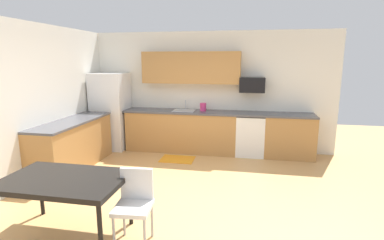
# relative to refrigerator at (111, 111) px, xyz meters

# --- Properties ---
(ground_plane) EXTENTS (12.00, 12.00, 0.00)m
(ground_plane) POSITION_rel_refrigerator_xyz_m (2.18, -2.22, -0.89)
(ground_plane) COLOR tan
(wall_back) EXTENTS (5.80, 0.10, 2.70)m
(wall_back) POSITION_rel_refrigerator_xyz_m (2.18, 0.43, 0.46)
(wall_back) COLOR white
(wall_back) RESTS_ON ground
(wall_left) EXTENTS (0.10, 5.80, 2.70)m
(wall_left) POSITION_rel_refrigerator_xyz_m (-0.47, -2.22, 0.46)
(wall_left) COLOR white
(wall_left) RESTS_ON ground
(cabinet_run_back) EXTENTS (2.50, 0.60, 0.90)m
(cabinet_run_back) POSITION_rel_refrigerator_xyz_m (1.68, 0.08, -0.44)
(cabinet_run_back) COLOR #AD7A42
(cabinet_run_back) RESTS_ON ground
(cabinet_run_back_right) EXTENTS (1.05, 0.60, 0.90)m
(cabinet_run_back_right) POSITION_rel_refrigerator_xyz_m (4.06, 0.08, -0.44)
(cabinet_run_back_right) COLOR #AD7A42
(cabinet_run_back_right) RESTS_ON ground
(cabinet_run_left) EXTENTS (0.60, 2.00, 0.90)m
(cabinet_run_left) POSITION_rel_refrigerator_xyz_m (-0.12, -1.42, -0.44)
(cabinet_run_left) COLOR #AD7A42
(cabinet_run_left) RESTS_ON ground
(countertop_back) EXTENTS (4.80, 0.64, 0.04)m
(countertop_back) POSITION_rel_refrigerator_xyz_m (2.18, 0.08, 0.03)
(countertop_back) COLOR #4C4C51
(countertop_back) RESTS_ON cabinet_run_back
(countertop_left) EXTENTS (0.64, 2.00, 0.04)m
(countertop_left) POSITION_rel_refrigerator_xyz_m (-0.12, -1.42, 0.03)
(countertop_left) COLOR #4C4C51
(countertop_left) RESTS_ON cabinet_run_left
(upper_cabinets_back) EXTENTS (2.20, 0.34, 0.70)m
(upper_cabinets_back) POSITION_rel_refrigerator_xyz_m (1.88, 0.21, 1.01)
(upper_cabinets_back) COLOR #AD7A42
(refrigerator) EXTENTS (0.76, 0.70, 1.77)m
(refrigerator) POSITION_rel_refrigerator_xyz_m (0.00, 0.00, 0.00)
(refrigerator) COLOR white
(refrigerator) RESTS_ON ground
(oven_range) EXTENTS (0.60, 0.60, 0.91)m
(oven_range) POSITION_rel_refrigerator_xyz_m (3.23, 0.08, -0.43)
(oven_range) COLOR white
(oven_range) RESTS_ON ground
(microwave) EXTENTS (0.54, 0.36, 0.32)m
(microwave) POSITION_rel_refrigerator_xyz_m (3.23, 0.18, 0.65)
(microwave) COLOR black
(sink_basin) EXTENTS (0.48, 0.40, 0.14)m
(sink_basin) POSITION_rel_refrigerator_xyz_m (1.74, 0.08, -0.01)
(sink_basin) COLOR #A5A8AD
(sink_basin) RESTS_ON countertop_back
(sink_faucet) EXTENTS (0.02, 0.02, 0.24)m
(sink_faucet) POSITION_rel_refrigerator_xyz_m (1.74, 0.26, 0.15)
(sink_faucet) COLOR #B2B5BA
(sink_faucet) RESTS_ON countertop_back
(dining_table) EXTENTS (1.40, 0.90, 0.73)m
(dining_table) POSITION_rel_refrigerator_xyz_m (1.11, -3.52, -0.21)
(dining_table) COLOR black
(dining_table) RESTS_ON ground
(chair_near_table) EXTENTS (0.43, 0.43, 0.85)m
(chair_near_table) POSITION_rel_refrigerator_xyz_m (1.95, -3.46, -0.38)
(chair_near_table) COLOR white
(chair_near_table) RESTS_ON ground
(floor_mat) EXTENTS (0.70, 0.50, 0.01)m
(floor_mat) POSITION_rel_refrigerator_xyz_m (1.74, -0.57, -0.88)
(floor_mat) COLOR orange
(floor_mat) RESTS_ON ground
(kettle) EXTENTS (0.14, 0.14, 0.20)m
(kettle) POSITION_rel_refrigerator_xyz_m (2.17, 0.13, 0.13)
(kettle) COLOR #CC3372
(kettle) RESTS_ON countertop_back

